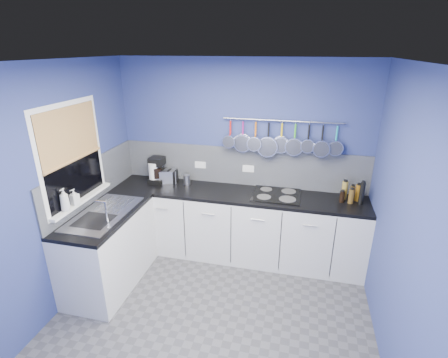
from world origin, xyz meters
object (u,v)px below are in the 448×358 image
at_px(soap_bottle_a, 64,200).
at_px(hob, 277,194).
at_px(soap_bottle_b, 74,197).
at_px(paper_towel, 154,173).
at_px(toaster, 166,176).
at_px(canister, 187,180).
at_px(coffee_maker, 157,170).

bearing_deg(soap_bottle_a, hob, 31.08).
bearing_deg(soap_bottle_b, paper_towel, 69.83).
bearing_deg(toaster, soap_bottle_b, -133.43).
distance_m(soap_bottle_a, soap_bottle_b, 0.15).
bearing_deg(soap_bottle_a, canister, 57.04).
xyz_separation_m(paper_towel, toaster, (0.14, 0.07, -0.06)).
height_order(soap_bottle_a, toaster, soap_bottle_a).
bearing_deg(hob, canister, 176.61).
bearing_deg(soap_bottle_a, toaster, 67.45).
relative_size(soap_bottle_a, coffee_maker, 0.70).
relative_size(soap_bottle_a, canister, 1.79).
bearing_deg(soap_bottle_b, coffee_maker, 69.25).
bearing_deg(toaster, hob, -21.58).
distance_m(soap_bottle_b, canister, 1.43).
height_order(paper_towel, coffee_maker, coffee_maker).
xyz_separation_m(soap_bottle_a, hob, (2.03, 1.22, -0.26)).
relative_size(soap_bottle_a, paper_towel, 0.85).
xyz_separation_m(coffee_maker, toaster, (0.12, 0.03, -0.09)).
relative_size(canister, hob, 0.23).
xyz_separation_m(coffee_maker, hob, (1.60, -0.05, -0.17)).
distance_m(toaster, hob, 1.49).
bearing_deg(soap_bottle_a, paper_towel, 72.08).
height_order(soap_bottle_b, canister, soap_bottle_b).
height_order(paper_towel, canister, paper_towel).
xyz_separation_m(soap_bottle_a, canister, (0.84, 1.29, -0.20)).
bearing_deg(hob, toaster, 176.76).
height_order(soap_bottle_b, coffee_maker, coffee_maker).
bearing_deg(hob, soap_bottle_a, -148.92).
bearing_deg(paper_towel, soap_bottle_b, -110.17).
relative_size(coffee_maker, toaster, 1.30).
distance_m(paper_towel, coffee_maker, 0.06).
height_order(toaster, hob, toaster).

